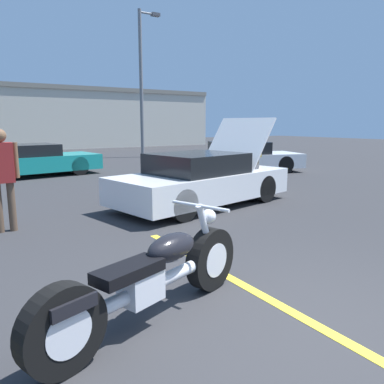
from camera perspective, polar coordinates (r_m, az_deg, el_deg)
The scene contains 9 objects.
ground_plane at distance 3.49m, azimuth 18.88°, elevation -20.69°, with size 80.00×80.00×0.00m, color #2D2D30.
parking_stripe_middle at distance 4.24m, azimuth 8.78°, elevation -14.33°, with size 0.12×4.66×0.01m, color yellow.
light_pole at distance 20.58m, azimuth -7.57°, elevation 16.84°, with size 1.21×0.28×7.50m.
motorcycle at distance 3.43m, azimuth -6.17°, elevation -13.09°, with size 2.38×1.06×0.97m.
show_car_hood_open at distance 8.18m, azimuth 1.64°, elevation 1.89°, with size 4.34×2.49×1.91m.
parked_car_right_row at distance 14.04m, azimuth 7.64°, elevation 5.22°, with size 4.57×2.86×1.12m.
parked_car_mid_row at distance 13.90m, azimuth -23.54°, elevation 4.38°, with size 4.68×2.38×1.09m.
spectator_near_motorcycle at distance 6.81m, azimuth -26.97°, elevation 2.82°, with size 0.52×0.22×1.69m.
spectator_midground at distance 10.82m, azimuth 9.53°, elevation 6.27°, with size 0.52×0.23×1.72m.
Camera 1 is at (-2.40, -1.82, 1.77)m, focal length 35.00 mm.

